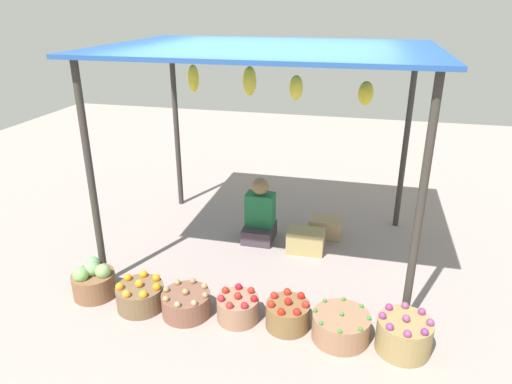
% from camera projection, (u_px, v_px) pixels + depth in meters
% --- Properties ---
extents(ground_plane, '(14.00, 14.00, 0.00)m').
position_uv_depth(ground_plane, '(267.00, 250.00, 5.45)').
color(ground_plane, gray).
extents(market_stall_structure, '(3.28, 2.38, 2.29)m').
position_uv_depth(market_stall_structure, '(269.00, 64.00, 4.65)').
color(market_stall_structure, '#38332D').
rests_on(market_stall_structure, ground).
extents(vendor_person, '(0.36, 0.44, 0.78)m').
position_uv_depth(vendor_person, '(260.00, 216.00, 5.62)').
color(vendor_person, '#40373E').
rests_on(vendor_person, ground).
extents(basket_cabbages, '(0.41, 0.41, 0.38)m').
position_uv_depth(basket_cabbages, '(94.00, 281.00, 4.56)').
color(basket_cabbages, brown).
rests_on(basket_cabbages, ground).
extents(basket_oranges, '(0.45, 0.45, 0.30)m').
position_uv_depth(basket_oranges, '(140.00, 296.00, 4.40)').
color(basket_oranges, brown).
rests_on(basket_oranges, ground).
extents(basket_potatoes, '(0.45, 0.45, 0.27)m').
position_uv_depth(basket_potatoes, '(186.00, 303.00, 4.31)').
color(basket_potatoes, brown).
rests_on(basket_potatoes, ground).
extents(basket_red_apples, '(0.38, 0.38, 0.28)m').
position_uv_depth(basket_red_apples, '(238.00, 308.00, 4.23)').
color(basket_red_apples, '#976E55').
rests_on(basket_red_apples, ground).
extents(basket_red_tomatoes, '(0.39, 0.39, 0.30)m').
position_uv_depth(basket_red_tomatoes, '(288.00, 314.00, 4.14)').
color(basket_red_tomatoes, brown).
rests_on(basket_red_tomatoes, ground).
extents(basket_green_chilies, '(0.50, 0.50, 0.27)m').
position_uv_depth(basket_green_chilies, '(341.00, 326.00, 3.99)').
color(basket_green_chilies, '#966B4E').
rests_on(basket_green_chilies, ground).
extents(basket_purple_onions, '(0.45, 0.45, 0.35)m').
position_uv_depth(basket_purple_onions, '(404.00, 335.00, 3.84)').
color(basket_purple_onions, '#967F4D').
rests_on(basket_purple_onions, ground).
extents(wooden_crate_near_vendor, '(0.42, 0.26, 0.27)m').
position_uv_depth(wooden_crate_near_vendor, '(306.00, 241.00, 5.38)').
color(wooden_crate_near_vendor, tan).
rests_on(wooden_crate_near_vendor, ground).
extents(wooden_crate_stacked_rear, '(0.39, 0.31, 0.24)m').
position_uv_depth(wooden_crate_stacked_rear, '(325.00, 227.00, 5.76)').
color(wooden_crate_stacked_rear, tan).
rests_on(wooden_crate_stacked_rear, ground).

